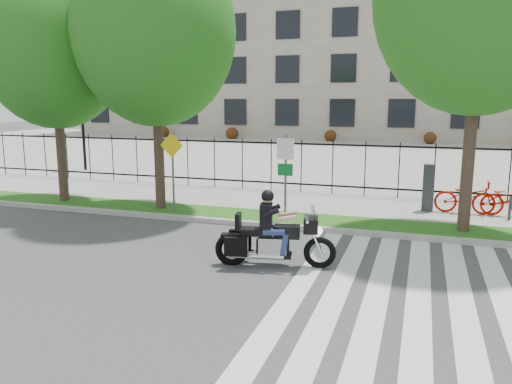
% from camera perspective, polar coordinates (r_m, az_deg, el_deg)
% --- Properties ---
extents(ground, '(120.00, 120.00, 0.00)m').
position_cam_1_polar(ground, '(10.88, -6.37, -9.15)').
color(ground, '#3E3E41').
rests_on(ground, ground).
extents(curb, '(60.00, 0.20, 0.15)m').
position_cam_1_polar(curb, '(14.51, 0.44, -3.74)').
color(curb, '#9E9C95').
rests_on(curb, ground).
extents(grass_verge, '(60.00, 1.50, 0.15)m').
position_cam_1_polar(grass_verge, '(15.30, 1.43, -2.99)').
color(grass_verge, '#1D4E13').
rests_on(grass_verge, ground).
extents(sidewalk, '(60.00, 3.50, 0.15)m').
position_cam_1_polar(sidewalk, '(17.65, 3.82, -1.19)').
color(sidewalk, gray).
rests_on(sidewalk, ground).
extents(plaza, '(80.00, 34.00, 0.10)m').
position_cam_1_polar(plaza, '(34.73, 11.24, 4.38)').
color(plaza, gray).
rests_on(plaza, ground).
extents(crosswalk_stripes, '(5.70, 8.00, 0.01)m').
position_cam_1_polar(crosswalk_stripes, '(9.97, 20.27, -11.59)').
color(crosswalk_stripes, silver).
rests_on(crosswalk_stripes, ground).
extents(iron_fence, '(30.00, 0.06, 2.00)m').
position_cam_1_polar(iron_fence, '(19.14, 5.20, 2.98)').
color(iron_fence, black).
rests_on(iron_fence, sidewalk).
extents(office_building, '(60.00, 21.90, 20.15)m').
position_cam_1_polar(office_building, '(54.73, 14.45, 16.83)').
color(office_building, gray).
rests_on(office_building, ground).
extents(lamp_post_left, '(1.06, 0.70, 4.25)m').
position_cam_1_polar(lamp_post_left, '(26.84, -19.29, 9.00)').
color(lamp_post_left, black).
rests_on(lamp_post_left, ground).
extents(street_tree_0, '(4.78, 4.78, 8.00)m').
position_cam_1_polar(street_tree_0, '(18.63, -22.11, 15.14)').
color(street_tree_0, '#34261C').
rests_on(street_tree_0, grass_verge).
extents(street_tree_1, '(5.06, 5.06, 8.47)m').
position_cam_1_polar(street_tree_1, '(16.48, -11.50, 17.45)').
color(street_tree_1, '#34261C').
rests_on(street_tree_1, grass_verge).
extents(sign_pole_regulatory, '(0.50, 0.09, 2.50)m').
position_cam_1_polar(sign_pole_regulatory, '(14.47, 3.38, 2.92)').
color(sign_pole_regulatory, '#59595B').
rests_on(sign_pole_regulatory, grass_verge).
extents(sign_pole_warning, '(0.78, 0.09, 2.49)m').
position_cam_1_polar(sign_pole_warning, '(15.82, -9.53, 3.45)').
color(sign_pole_warning, '#59595B').
rests_on(sign_pole_warning, grass_verge).
extents(motorcycle_rider, '(2.66, 1.06, 2.08)m').
position_cam_1_polar(motorcycle_rider, '(11.02, 2.09, -5.07)').
color(motorcycle_rider, black).
rests_on(motorcycle_rider, ground).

